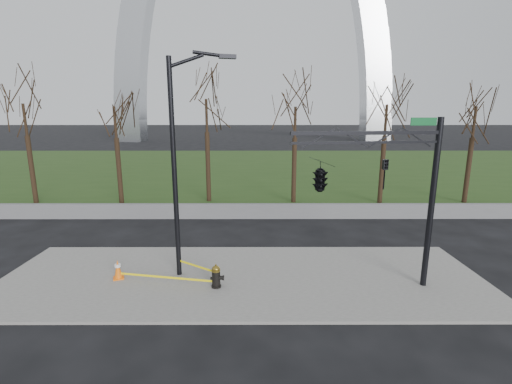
{
  "coord_description": "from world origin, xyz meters",
  "views": [
    {
      "loc": [
        0.5,
        -12.22,
        6.0
      ],
      "look_at": [
        0.53,
        2.0,
        2.92
      ],
      "focal_mm": 24.49,
      "sensor_mm": 36.0,
      "label": 1
    }
  ],
  "objects_px": {
    "fire_hydrant": "(216,277)",
    "street_light": "(180,154)",
    "traffic_signal_mast": "(343,176)",
    "traffic_cone": "(118,269)"
  },
  "relations": [
    {
      "from": "traffic_cone",
      "to": "traffic_signal_mast",
      "type": "distance_m",
      "value": 8.79
    },
    {
      "from": "street_light",
      "to": "traffic_cone",
      "type": "bearing_deg",
      "value": 175.39
    },
    {
      "from": "fire_hydrant",
      "to": "street_light",
      "type": "xyz_separation_m",
      "value": [
        -1.32,
        1.08,
        4.2
      ]
    },
    {
      "from": "street_light",
      "to": "traffic_signal_mast",
      "type": "xyz_separation_m",
      "value": [
        5.5,
        -1.4,
        -0.55
      ]
    },
    {
      "from": "fire_hydrant",
      "to": "traffic_signal_mast",
      "type": "height_order",
      "value": "traffic_signal_mast"
    },
    {
      "from": "traffic_cone",
      "to": "street_light",
      "type": "distance_m",
      "value": 4.89
    },
    {
      "from": "traffic_signal_mast",
      "to": "traffic_cone",
      "type": "bearing_deg",
      "value": 164.37
    },
    {
      "from": "street_light",
      "to": "traffic_signal_mast",
      "type": "bearing_deg",
      "value": -28.34
    },
    {
      "from": "fire_hydrant",
      "to": "traffic_signal_mast",
      "type": "distance_m",
      "value": 5.57
    },
    {
      "from": "fire_hydrant",
      "to": "traffic_cone",
      "type": "relative_size",
      "value": 1.17
    }
  ]
}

